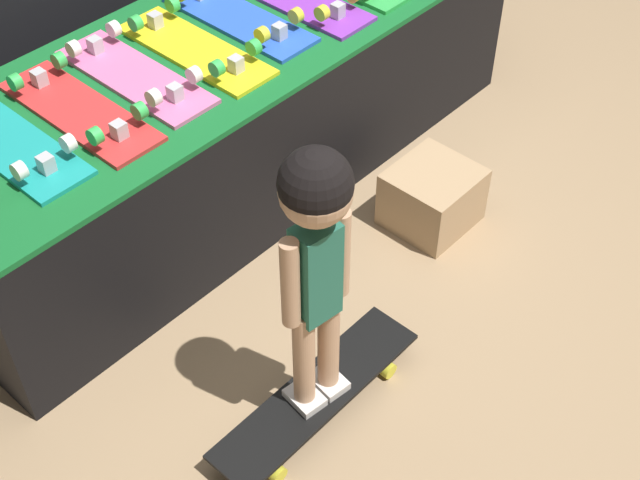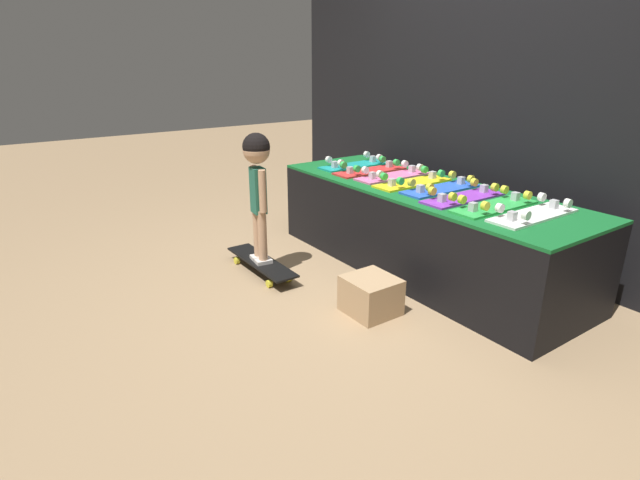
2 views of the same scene
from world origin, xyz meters
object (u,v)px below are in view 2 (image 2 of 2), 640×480
skateboard_purple_on_rack (463,196)px  skateboard_white_on_rack (533,213)px  skateboard_green_on_rack (495,205)px  skateboard_blue_on_rack (441,187)px  child (257,174)px  skateboard_teal_on_rack (354,164)px  skateboard_on_floor (261,263)px  skateboard_pink_on_rack (393,175)px  skateboard_red_on_rack (370,170)px  storage_box (371,295)px  skateboard_yellow_on_rack (413,181)px

skateboard_purple_on_rack → skateboard_white_on_rack: size_ratio=1.00×
skateboard_green_on_rack → skateboard_blue_on_rack: bearing=173.4°
child → skateboard_teal_on_rack: bearing=110.4°
skateboard_blue_on_rack → skateboard_on_floor: (-0.71, -1.02, -0.56)m
skateboard_pink_on_rack → skateboard_red_on_rack: bearing=-174.8°
skateboard_red_on_rack → skateboard_green_on_rack: size_ratio=1.00×
skateboard_blue_on_rack → storage_box: bearing=-76.0°
skateboard_red_on_rack → skateboard_on_floor: 1.14m
skateboard_blue_on_rack → skateboard_on_floor: skateboard_blue_on_rack is taller
skateboard_yellow_on_rack → skateboard_on_floor: bearing=-115.8°
skateboard_red_on_rack → skateboard_pink_on_rack: size_ratio=1.00×
skateboard_red_on_rack → skateboard_purple_on_rack: same height
skateboard_yellow_on_rack → child: size_ratio=0.67×
skateboard_red_on_rack → skateboard_white_on_rack: bearing=0.3°
skateboard_blue_on_rack → child: (-0.71, -1.02, 0.10)m
skateboard_teal_on_rack → skateboard_green_on_rack: same height
skateboard_teal_on_rack → skateboard_blue_on_rack: same height
skateboard_white_on_rack → skateboard_green_on_rack: bearing=-172.1°
skateboard_red_on_rack → skateboard_pink_on_rack: bearing=5.2°
skateboard_blue_on_rack → skateboard_red_on_rack: bearing=-177.6°
skateboard_teal_on_rack → skateboard_pink_on_rack: bearing=-1.0°
skateboard_teal_on_rack → skateboard_yellow_on_rack: 0.71m
skateboard_blue_on_rack → child: size_ratio=0.67×
skateboard_yellow_on_rack → skateboard_purple_on_rack: bearing=-2.4°
skateboard_blue_on_rack → skateboard_white_on_rack: 0.71m
skateboard_yellow_on_rack → skateboard_purple_on_rack: 0.47m
child → skateboard_blue_on_rack: bearing=62.6°
skateboard_pink_on_rack → skateboard_white_on_rack: 1.18m
skateboard_green_on_rack → skateboard_on_floor: skateboard_green_on_rack is taller
skateboard_teal_on_rack → skateboard_green_on_rack: bearing=-2.2°
skateboard_blue_on_rack → child: bearing=-124.9°
child → skateboard_yellow_on_rack: bearing=71.7°
child → storage_box: 1.12m
skateboard_green_on_rack → child: size_ratio=0.67×
skateboard_white_on_rack → child: 1.74m
skateboard_white_on_rack → storage_box: 1.04m
skateboard_yellow_on_rack → storage_box: skateboard_yellow_on_rack is taller
skateboard_purple_on_rack → skateboard_green_on_rack: (0.24, -0.00, 0.00)m
skateboard_pink_on_rack → child: child is taller
skateboard_white_on_rack → child: bearing=-144.9°
skateboard_red_on_rack → child: child is taller
skateboard_white_on_rack → storage_box: skateboard_white_on_rack is taller
skateboard_red_on_rack → skateboard_on_floor: bearing=-90.2°
skateboard_teal_on_rack → skateboard_red_on_rack: same height
skateboard_white_on_rack → skateboard_blue_on_rack: bearing=178.2°
skateboard_blue_on_rack → skateboard_on_floor: 1.37m
skateboard_purple_on_rack → skateboard_red_on_rack: bearing=178.5°
skateboard_red_on_rack → storage_box: size_ratio=2.03×
skateboard_green_on_rack → storage_box: size_ratio=2.03×
skateboard_purple_on_rack → skateboard_white_on_rack: bearing=3.9°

